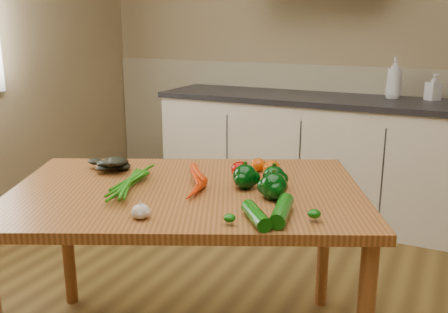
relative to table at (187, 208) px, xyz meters
name	(u,v)px	position (x,y,z in m)	size (l,w,h in m)	color
room	(183,71)	(0.08, -0.14, 0.57)	(4.04, 5.04, 2.64)	brown
counter_run	(351,159)	(0.29, 1.87, -0.22)	(2.84, 0.64, 1.14)	beige
table	(187,208)	(0.00, 0.00, 0.00)	(1.67, 1.42, 0.76)	#9F5E2E
soap_bottle_a	(394,78)	(0.53, 2.00, 0.37)	(0.11, 0.11, 0.29)	silver
soap_bottle_b	(433,87)	(0.78, 2.02, 0.32)	(0.08, 0.08, 0.18)	silver
carrot_bunch	(175,181)	(-0.04, -0.03, 0.12)	(0.26, 0.20, 0.07)	red
leafy_greens	(105,161)	(-0.45, 0.05, 0.13)	(0.20, 0.18, 0.10)	black
garlic_bulb	(141,211)	(0.02, -0.35, 0.11)	(0.06, 0.06, 0.05)	beige
pepper_a	(245,177)	(0.22, 0.10, 0.13)	(0.10, 0.10, 0.10)	black
pepper_b	(274,178)	(0.32, 0.15, 0.13)	(0.09, 0.09, 0.09)	black
pepper_c	(274,186)	(0.36, 0.03, 0.14)	(0.10, 0.10, 0.10)	black
tomato_a	(240,170)	(0.14, 0.23, 0.12)	(0.08, 0.08, 0.07)	#940802
tomato_b	(258,165)	(0.17, 0.35, 0.11)	(0.07, 0.07, 0.06)	#BC4604
tomato_c	(272,169)	(0.26, 0.30, 0.12)	(0.08, 0.08, 0.07)	#BC4604
zucchini_a	(282,211)	(0.46, -0.14, 0.11)	(0.06, 0.06, 0.22)	#094A07
zucchini_b	(256,215)	(0.39, -0.21, 0.11)	(0.05, 0.05, 0.18)	#094A07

